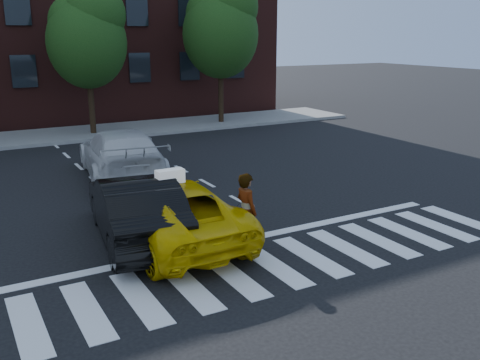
% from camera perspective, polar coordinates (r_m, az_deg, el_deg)
% --- Properties ---
extents(ground, '(120.00, 120.00, 0.00)m').
position_cam_1_polar(ground, '(11.69, 3.59, -9.08)').
color(ground, black).
rests_on(ground, ground).
extents(crosswalk, '(13.00, 2.40, 0.01)m').
position_cam_1_polar(crosswalk, '(11.68, 3.59, -9.05)').
color(crosswalk, silver).
rests_on(crosswalk, ground).
extents(stop_line, '(12.00, 0.30, 0.01)m').
position_cam_1_polar(stop_line, '(12.95, -0.26, -6.51)').
color(stop_line, silver).
rests_on(stop_line, ground).
extents(sidewalk_far, '(30.00, 4.00, 0.15)m').
position_cam_1_polar(sidewalk_far, '(27.46, -16.61, 4.78)').
color(sidewalk_far, slate).
rests_on(sidewalk_far, ground).
extents(building, '(26.00, 10.00, 12.00)m').
position_cam_1_polar(building, '(34.42, -20.36, 16.43)').
color(building, '#421B17').
rests_on(building, ground).
extents(tree_mid, '(3.69, 3.69, 7.10)m').
position_cam_1_polar(tree_mid, '(26.67, -16.01, 14.87)').
color(tree_mid, black).
rests_on(tree_mid, ground).
extents(tree_right, '(4.00, 4.00, 7.70)m').
position_cam_1_polar(tree_right, '(29.14, -2.05, 16.24)').
color(tree_right, black).
rests_on(tree_right, ground).
extents(taxi, '(2.55, 5.36, 1.48)m').
position_cam_1_polar(taxi, '(12.90, -7.67, -3.26)').
color(taxi, '#D5AD04').
rests_on(taxi, ground).
extents(black_sedan, '(2.37, 5.10, 1.62)m').
position_cam_1_polar(black_sedan, '(13.01, -11.07, -2.93)').
color(black_sedan, black).
rests_on(black_sedan, ground).
extents(white_suv, '(3.17, 6.16, 1.71)m').
position_cam_1_polar(white_suv, '(18.69, -12.54, 2.73)').
color(white_suv, silver).
rests_on(white_suv, ground).
extents(woman, '(0.48, 0.69, 1.81)m').
position_cam_1_polar(woman, '(12.20, 0.68, -3.39)').
color(woman, '#999999').
rests_on(woman, ground).
extents(dog, '(0.57, 0.28, 0.32)m').
position_cam_1_polar(dog, '(11.94, -4.46, -7.55)').
color(dog, '#95654B').
rests_on(dog, ground).
extents(taxi_sign, '(0.66, 0.29, 0.32)m').
position_cam_1_polar(taxi_sign, '(12.46, -7.48, 0.40)').
color(taxi_sign, white).
rests_on(taxi_sign, taxi).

